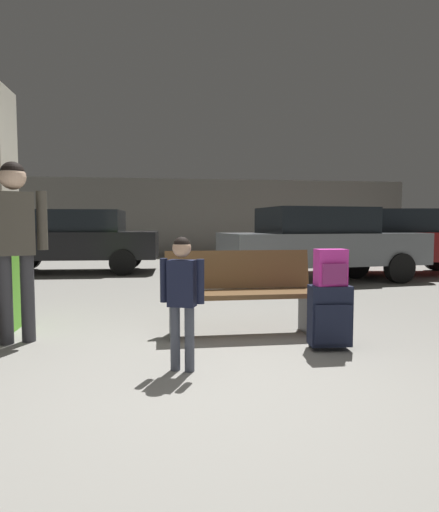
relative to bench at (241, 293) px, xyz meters
name	(u,v)px	position (x,y,z in m)	size (l,w,h in m)	color
ground_plane	(181,299)	(-0.50, 2.55, -0.49)	(18.00, 18.00, 0.10)	gray
garage_back_wall	(168,218)	(-0.50, 11.41, 0.96)	(18.00, 0.12, 2.80)	slate
bench	(241,293)	(0.00, 0.00, 0.00)	(1.60, 0.53, 0.89)	brown
suitcase	(330,316)	(0.71, -0.71, -0.12)	(0.39, 0.26, 0.60)	#191E33
backpack_bright	(331,268)	(0.71, -0.71, 0.33)	(0.28, 0.19, 0.34)	#D833A5
child	(182,289)	(-0.69, -1.11, 0.22)	(0.34, 0.26, 1.08)	#4C5160
adult	(15,232)	(-2.26, -0.04, 0.66)	(0.58, 0.32, 1.78)	#38383D
parked_car_side	(398,240)	(4.68, 5.00, 0.36)	(4.28, 2.19, 1.51)	maroon
parked_car_far	(74,239)	(-2.90, 6.48, 0.36)	(4.17, 1.94, 1.51)	black
parked_car_near	(320,242)	(2.45, 4.15, 0.36)	(4.27, 2.17, 1.51)	slate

